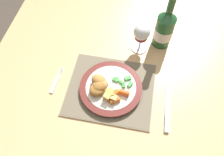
{
  "coord_description": "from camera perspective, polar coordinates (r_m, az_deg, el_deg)",
  "views": [
    {
      "loc": [
        0.04,
        -0.59,
        1.52
      ],
      "look_at": [
        -0.04,
        -0.16,
        0.78
      ],
      "focal_mm": 35.0,
      "sensor_mm": 36.0,
      "label": 1
    }
  ],
  "objects": [
    {
      "name": "dinner_plate",
      "position": [
        0.87,
        -0.29,
        -2.59
      ],
      "size": [
        0.25,
        0.25,
        0.02
      ],
      "color": "silver",
      "rests_on": "placemat"
    },
    {
      "name": "green_beans_pile",
      "position": [
        0.87,
        2.73,
        -1.14
      ],
      "size": [
        0.09,
        0.08,
        0.01
      ],
      "color": "#338438",
      "rests_on": "dinner_plate"
    },
    {
      "name": "roast_potatoes",
      "position": [
        0.83,
        -0.52,
        -4.46
      ],
      "size": [
        0.06,
        0.06,
        0.03
      ],
      "color": "gold",
      "rests_on": "dinner_plate"
    },
    {
      "name": "table_knife",
      "position": [
        0.87,
        14.23,
        -8.64
      ],
      "size": [
        0.02,
        0.2,
        0.01
      ],
      "color": "silver",
      "rests_on": "dining_table"
    },
    {
      "name": "bottle",
      "position": [
        0.98,
        13.54,
        12.47
      ],
      "size": [
        0.08,
        0.08,
        0.26
      ],
      "color": "#23562D",
      "rests_on": "dining_table"
    },
    {
      "name": "glazed_carrots",
      "position": [
        0.83,
        1.42,
        -4.56
      ],
      "size": [
        0.09,
        0.07,
        0.02
      ],
      "color": "orange",
      "rests_on": "dinner_plate"
    },
    {
      "name": "dining_table",
      "position": [
        1.05,
        3.91,
        3.37
      ],
      "size": [
        1.18,
        1.09,
        0.74
      ],
      "color": "tan",
      "rests_on": "ground"
    },
    {
      "name": "fork",
      "position": [
        0.93,
        -14.49,
        -0.99
      ],
      "size": [
        0.02,
        0.13,
        0.01
      ],
      "color": "silver",
      "rests_on": "dining_table"
    },
    {
      "name": "wine_glass",
      "position": [
        0.94,
        7.74,
        11.42
      ],
      "size": [
        0.07,
        0.07,
        0.14
      ],
      "color": "silver",
      "rests_on": "dining_table"
    },
    {
      "name": "breaded_croquettes",
      "position": [
        0.84,
        -3.45,
        -1.88
      ],
      "size": [
        0.09,
        0.11,
        0.04
      ],
      "color": "#B77F3D",
      "rests_on": "dinner_plate"
    },
    {
      "name": "ground_plane",
      "position": [
        1.63,
        2.54,
        -9.64
      ],
      "size": [
        6.0,
        6.0,
        0.0
      ],
      "primitive_type": "plane",
      "color": "#4C4238"
    },
    {
      "name": "placemat",
      "position": [
        0.88,
        -0.36,
        -2.86
      ],
      "size": [
        0.35,
        0.3,
        0.01
      ],
      "color": "gray",
      "rests_on": "dining_table"
    }
  ]
}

